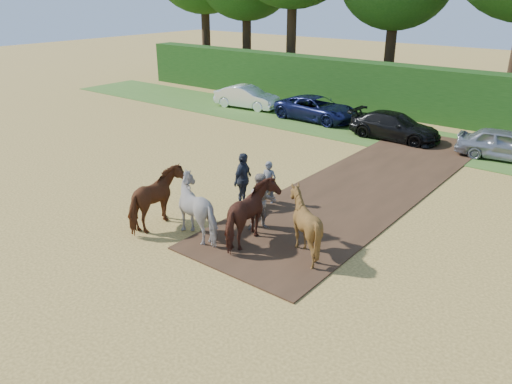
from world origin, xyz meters
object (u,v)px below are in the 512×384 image
(spectator_near, at_px, (262,202))
(parked_cars, at_px, (451,133))
(plough_team, at_px, (228,210))
(spectator_far, at_px, (243,180))

(spectator_near, bearing_deg, parked_cars, 36.32)
(plough_team, relative_size, parked_cars, 0.20)
(parked_cars, bearing_deg, plough_team, -98.35)
(spectator_far, distance_m, plough_team, 2.51)
(spectator_far, xyz_separation_m, plough_team, (1.24, -2.19, -0.04))
(plough_team, distance_m, parked_cars, 14.04)
(spectator_near, height_order, parked_cars, spectator_near)
(spectator_near, relative_size, plough_team, 0.30)
(spectator_far, bearing_deg, spectator_near, -135.34)
(spectator_far, height_order, plough_team, spectator_far)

